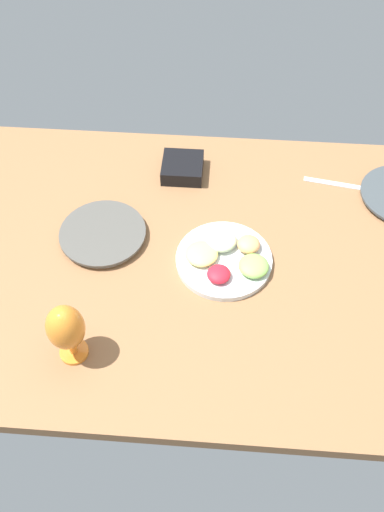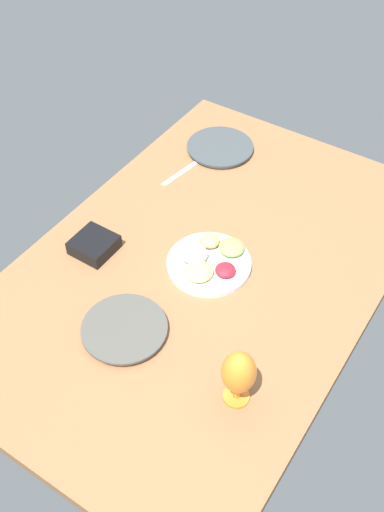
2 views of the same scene
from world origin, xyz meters
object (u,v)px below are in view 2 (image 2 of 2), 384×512
(dinner_plate_right, at_px, (125,330))
(fruit_platter, at_px, (209,260))
(hurricane_glass_orange, at_px, (239,374))
(square_bowl_black, at_px, (94,244))
(dinner_plate_left, at_px, (220,148))

(dinner_plate_right, xyz_separation_m, fruit_platter, (-0.36, 0.06, 0.01))
(hurricane_glass_orange, bearing_deg, fruit_platter, -139.22)
(dinner_plate_right, bearing_deg, square_bowl_black, -126.18)
(fruit_platter, bearing_deg, dinner_plate_left, -151.80)
(dinner_plate_right, height_order, fruit_platter, fruit_platter)
(dinner_plate_left, bearing_deg, dinner_plate_right, 14.06)
(fruit_platter, xyz_separation_m, square_bowl_black, (0.15, -0.35, 0.01))
(dinner_plate_right, distance_m, hurricane_glass_orange, 0.39)
(fruit_platter, bearing_deg, square_bowl_black, -66.58)
(dinner_plate_right, relative_size, square_bowl_black, 1.95)
(dinner_plate_left, height_order, hurricane_glass_orange, hurricane_glass_orange)
(dinner_plate_right, xyz_separation_m, square_bowl_black, (-0.21, -0.28, 0.01))
(hurricane_glass_orange, bearing_deg, dinner_plate_right, -90.93)
(dinner_plate_left, height_order, dinner_plate_right, dinner_plate_right)
(dinner_plate_left, xyz_separation_m, dinner_plate_right, (0.89, 0.22, 0.00))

